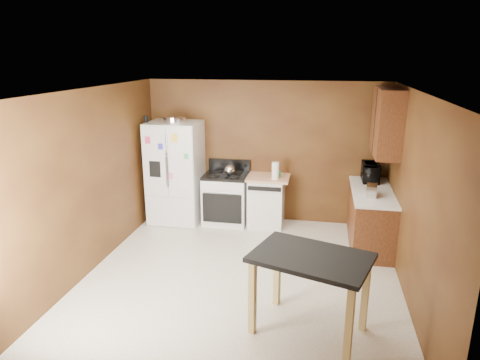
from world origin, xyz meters
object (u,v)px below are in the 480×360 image
(roasting_pan, at_px, (175,119))
(island, at_px, (311,268))
(kettle, at_px, (230,170))
(gas_range, at_px, (226,198))
(green_canister, at_px, (279,174))
(microwave, at_px, (371,173))
(refrigerator, at_px, (176,172))
(toaster, at_px, (372,190))
(paper_towel, at_px, (275,171))
(pen_cup, at_px, (146,119))
(dishwasher, at_px, (266,200))

(roasting_pan, distance_m, island, 3.94)
(kettle, height_order, gas_range, gas_range)
(green_canister, bearing_deg, gas_range, -176.61)
(microwave, distance_m, refrigerator, 3.36)
(kettle, relative_size, refrigerator, 0.10)
(roasting_pan, height_order, microwave, roasting_pan)
(green_canister, xyz_separation_m, toaster, (1.46, -0.83, 0.05))
(microwave, bearing_deg, paper_towel, 94.61)
(green_canister, distance_m, island, 3.07)
(refrigerator, relative_size, gas_range, 1.64)
(microwave, relative_size, refrigerator, 0.27)
(pen_cup, distance_m, green_canister, 2.47)
(roasting_pan, bearing_deg, kettle, -0.28)
(pen_cup, relative_size, toaster, 0.46)
(paper_towel, xyz_separation_m, island, (0.70, -2.84, -0.27))
(paper_towel, xyz_separation_m, microwave, (1.57, 0.15, 0.00))
(pen_cup, relative_size, dishwasher, 0.12)
(paper_towel, distance_m, microwave, 1.57)
(kettle, distance_m, toaster, 2.41)
(kettle, bearing_deg, pen_cup, -175.69)
(microwave, bearing_deg, dishwasher, 90.02)
(kettle, height_order, refrigerator, refrigerator)
(roasting_pan, relative_size, refrigerator, 0.22)
(roasting_pan, distance_m, toaster, 3.45)
(green_canister, distance_m, refrigerator, 1.83)
(paper_towel, relative_size, toaster, 1.19)
(kettle, relative_size, dishwasher, 0.21)
(pen_cup, bearing_deg, green_canister, 5.75)
(kettle, distance_m, green_canister, 0.85)
(microwave, bearing_deg, toaster, 174.93)
(toaster, relative_size, refrigerator, 0.13)
(refrigerator, distance_m, dishwasher, 1.69)
(roasting_pan, relative_size, dishwasher, 0.44)
(roasting_pan, xyz_separation_m, green_canister, (1.80, 0.12, -0.91))
(refrigerator, bearing_deg, gas_range, 3.81)
(gas_range, bearing_deg, toaster, -18.04)
(green_canister, distance_m, toaster, 1.69)
(roasting_pan, relative_size, island, 0.28)
(paper_towel, relative_size, gas_range, 0.26)
(paper_towel, bearing_deg, kettle, 177.67)
(pen_cup, distance_m, microwave, 3.90)
(paper_towel, bearing_deg, green_canister, 74.96)
(microwave, bearing_deg, pen_cup, 92.55)
(paper_towel, xyz_separation_m, refrigerator, (-1.79, 0.04, -0.13))
(pen_cup, bearing_deg, refrigerator, 14.31)
(gas_range, height_order, dishwasher, gas_range)
(kettle, bearing_deg, dishwasher, 8.12)
(kettle, relative_size, paper_towel, 0.65)
(refrigerator, xyz_separation_m, gas_range, (0.91, 0.06, -0.44))
(roasting_pan, bearing_deg, microwave, 1.94)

